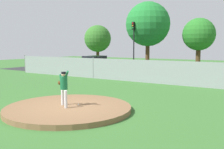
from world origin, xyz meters
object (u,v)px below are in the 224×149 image
(parked_car_teal, at_px, (95,64))
(traffic_light_near, at_px, (133,38))
(pitcher_youth, at_px, (64,85))
(traffic_cone_orange, at_px, (145,74))
(baseball, at_px, (78,105))

(parked_car_teal, bearing_deg, traffic_light_near, 53.97)
(pitcher_youth, distance_m, parked_car_teal, 17.63)
(parked_car_teal, distance_m, traffic_light_near, 5.60)
(pitcher_youth, bearing_deg, traffic_cone_orange, 100.62)
(baseball, bearing_deg, pitcher_youth, -129.93)
(parked_car_teal, relative_size, traffic_cone_orange, 8.36)
(pitcher_youth, relative_size, parked_car_teal, 0.35)
(baseball, relative_size, traffic_light_near, 0.01)
(traffic_cone_orange, bearing_deg, pitcher_youth, -79.38)
(pitcher_youth, xyz_separation_m, traffic_light_near, (-6.63, 18.73, 2.63))
(baseball, distance_m, traffic_cone_orange, 13.13)
(baseball, relative_size, traffic_cone_orange, 0.13)
(pitcher_youth, bearing_deg, baseball, 50.07)
(parked_car_teal, xyz_separation_m, traffic_cone_orange, (6.94, -1.59, -0.58))
(traffic_light_near, bearing_deg, traffic_cone_orange, -52.70)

